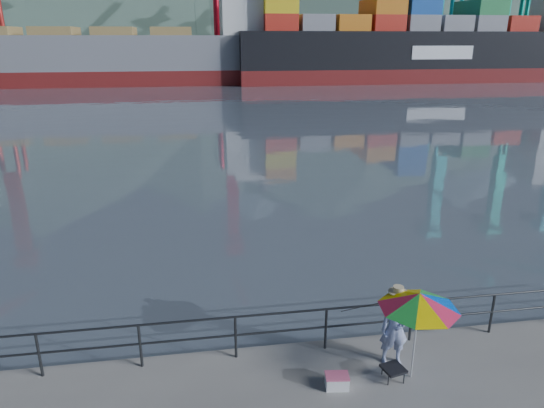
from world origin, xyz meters
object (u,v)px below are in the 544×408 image
Objects in this scene: fisherman at (395,328)px; bulk_carrier at (148,56)px; cooler_bag at (337,382)px; container_ship at (437,43)px; beach_umbrella at (419,301)px.

fisherman is 72.93m from bulk_carrier.
cooler_bag is at bearing -149.67° from fisherman.
container_ship is (36.16, 70.38, 4.97)m from fisherman.
beach_umbrella is at bearing -61.79° from fisherman.
bulk_carrier is (-10.61, 72.08, 3.22)m from fisherman.
beach_umbrella is 73.44m from bulk_carrier.
cooler_bag is 0.01× the size of container_ship.
fisherman is at bearing 110.97° from beach_umbrella.
fisherman is 79.28m from container_ship.
cooler_bag is at bearing -117.89° from container_ship.
beach_umbrella is (0.20, -0.53, 0.94)m from fisherman.
container_ship is (35.96, 70.90, 4.04)m from beach_umbrella.
container_ship is at bearing -2.09° from bulk_carrier.
cooler_bag is 73.36m from bulk_carrier.
beach_umbrella is 2.29m from cooler_bag.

